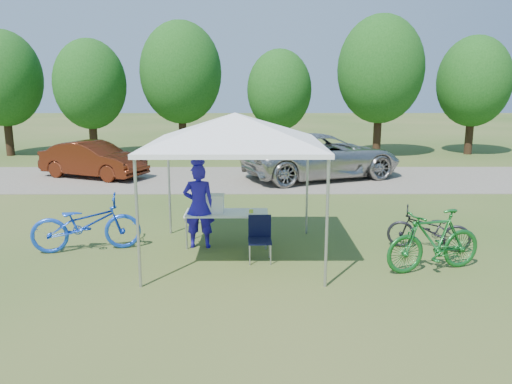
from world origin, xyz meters
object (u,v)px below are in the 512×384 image
folding_table (227,214)px  cooler (212,203)px  cyclist (199,206)px  minivan (322,156)px  sedan (93,159)px  bike_green (434,241)px  bike_blue (86,224)px  folding_chair (260,234)px  bike_dark (429,229)px

folding_table → cooler: cooler is taller
cyclist → minivan: cyclist is taller
cooler → sedan: (-4.81, 7.57, -0.22)m
cooler → sedan: bearing=122.4°
bike_green → sedan: (-8.82, 9.06, 0.10)m
bike_blue → cooler: bearing=-94.9°
folding_table → cyclist: bearing=-163.1°
bike_green → sedan: size_ratio=0.48×
bike_blue → bike_green: bearing=-113.2°
folding_table → folding_chair: size_ratio=1.99×
folding_chair → minivan: bearing=73.0°
bike_blue → folding_table: bearing=-95.8°
bike_green → bike_dark: 1.20m
cooler → cyclist: cyclist is taller
folding_chair → sedan: bearing=122.3°
folding_table → folding_chair: bearing=-54.1°
cyclist → bike_dark: bearing=178.9°
folding_chair → cooler: size_ratio=1.68×
bike_green → minivan: minivan is taller
bike_dark → minivan: size_ratio=0.29×
cyclist → bike_green: (4.25, -1.32, -0.30)m
cyclist → minivan: size_ratio=0.31×
folding_table → minivan: bearing=68.6°
cooler → minivan: size_ratio=0.09×
bike_green → minivan: (-0.79, 8.94, 0.25)m
cyclist → sedan: 8.98m
sedan → folding_table: bearing=-123.0°
folding_chair → cyclist: bearing=146.3°
cyclist → bike_dark: 4.59m
sedan → bike_green: bearing=-112.8°
bike_blue → cyclist: bearing=-98.2°
cyclist → bike_blue: (-2.20, -0.19, -0.31)m
folding_table → minivan: 8.01m
cyclist → minivan: (3.47, 7.62, -0.06)m
minivan → sedan: (-8.03, 0.12, -0.14)m
bike_dark → bike_green: bearing=2.1°
folding_table → bike_dark: 4.04m
minivan → cyclist: bearing=134.1°
sedan → folding_chair: bearing=-122.8°
minivan → bike_blue: bearing=122.6°
cyclist → bike_green: cyclist is taller
bike_blue → minivan: bearing=-49.2°
cyclist → bike_green: 4.47m
folding_table → folding_chair: (0.66, -0.92, -0.15)m
folding_table → folding_chair: 1.14m
bike_dark → folding_table: bearing=-77.5°
folding_table → sedan: 9.13m
bike_blue → bike_dark: bike_blue is taller
folding_table → bike_blue: (-2.75, -0.36, -0.10)m
cyclist → bike_dark: size_ratio=1.07×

